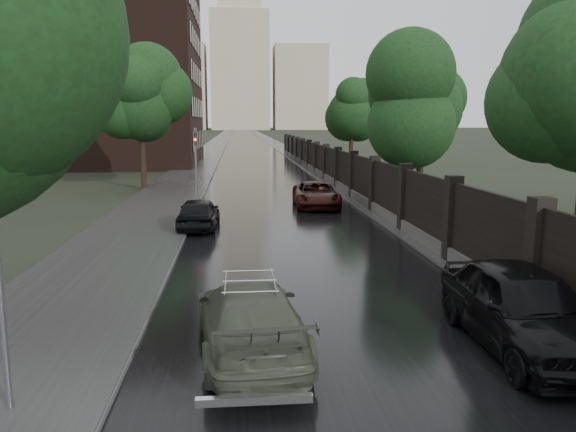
# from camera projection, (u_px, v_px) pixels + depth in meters

# --- Properties ---
(road) EXTENTS (8.00, 420.00, 0.02)m
(road) POSITION_uv_depth(u_px,v_px,m) (243.00, 134.00, 193.93)
(road) COLOR black
(road) RESTS_ON ground
(sidewalk_left) EXTENTS (4.00, 420.00, 0.16)m
(sidewalk_left) POSITION_uv_depth(u_px,v_px,m) (226.00, 134.00, 193.39)
(sidewalk_left) COLOR #2D2D2D
(sidewalk_left) RESTS_ON ground
(verge_right) EXTENTS (3.00, 420.00, 0.08)m
(verge_right) POSITION_uv_depth(u_px,v_px,m) (259.00, 134.00, 194.41)
(verge_right) COLOR #2D2D2D
(verge_right) RESTS_ON ground
(fence_right) EXTENTS (0.45, 75.72, 2.70)m
(fence_right) POSITION_uv_depth(u_px,v_px,m) (333.00, 170.00, 39.00)
(fence_right) COLOR #383533
(fence_right) RESTS_ON ground
(tree_left_far) EXTENTS (4.25, 4.25, 7.39)m
(tree_left_far) POSITION_uv_depth(u_px,v_px,m) (141.00, 107.00, 35.21)
(tree_left_far) COLOR black
(tree_left_far) RESTS_ON ground
(tree_right_b) EXTENTS (4.08, 4.08, 7.01)m
(tree_right_b) POSITION_uv_depth(u_px,v_px,m) (422.00, 109.00, 28.77)
(tree_right_b) COLOR black
(tree_right_b) RESTS_ON ground
(tree_right_c) EXTENTS (4.08, 4.08, 7.01)m
(tree_right_c) POSITION_uv_depth(u_px,v_px,m) (352.00, 114.00, 46.45)
(tree_right_c) COLOR black
(tree_right_c) RESTS_ON ground
(traffic_light) EXTENTS (0.16, 0.32, 4.00)m
(traffic_light) POSITION_uv_depth(u_px,v_px,m) (196.00, 157.00, 31.09)
(traffic_light) COLOR #59595E
(traffic_light) RESTS_ON ground
(brick_building) EXTENTS (24.00, 18.00, 20.00)m
(brick_building) POSITION_uv_depth(u_px,v_px,m) (73.00, 63.00, 55.14)
(brick_building) COLOR black
(brick_building) RESTS_ON ground
(stalinist_tower) EXTENTS (92.00, 30.00, 159.00)m
(stalinist_tower) POSITION_uv_depth(u_px,v_px,m) (240.00, 56.00, 295.58)
(stalinist_tower) COLOR tan
(stalinist_tower) RESTS_ON ground
(volga_sedan) EXTENTS (2.29, 4.81, 1.35)m
(volga_sedan) POSITION_uv_depth(u_px,v_px,m) (250.00, 318.00, 10.55)
(volga_sedan) COLOR #464C3D
(volga_sedan) RESTS_ON ground
(hatchback_left) EXTENTS (1.69, 3.89, 1.31)m
(hatchback_left) POSITION_uv_depth(u_px,v_px,m) (199.00, 213.00, 22.75)
(hatchback_left) COLOR black
(hatchback_left) RESTS_ON ground
(car_right_near) EXTENTS (1.98, 4.84, 1.65)m
(car_right_near) POSITION_uv_depth(u_px,v_px,m) (523.00, 307.00, 10.71)
(car_right_near) COLOR black
(car_right_near) RESTS_ON ground
(car_right_far) EXTENTS (2.33, 4.78, 1.31)m
(car_right_far) POSITION_uv_depth(u_px,v_px,m) (316.00, 195.00, 28.56)
(car_right_far) COLOR black
(car_right_far) RESTS_ON ground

